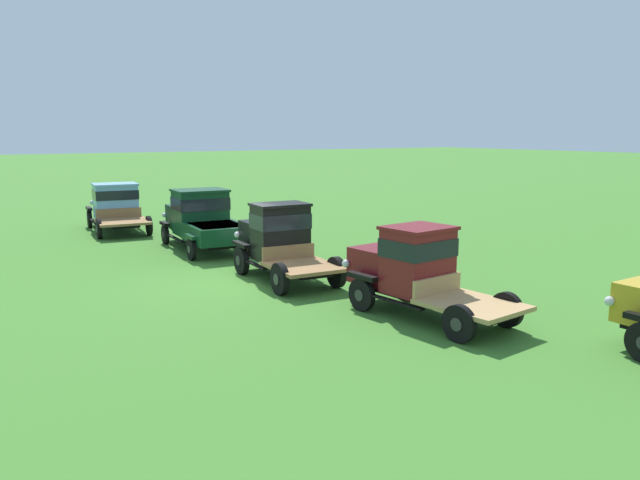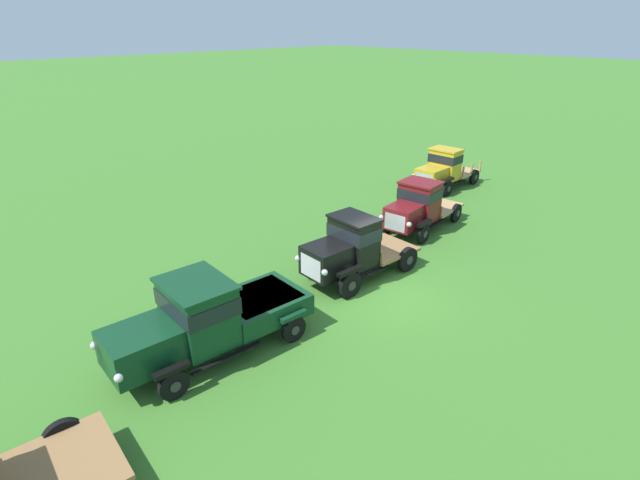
{
  "view_description": "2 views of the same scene",
  "coord_description": "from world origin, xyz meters",
  "views": [
    {
      "loc": [
        16.3,
        -7.22,
        4.33
      ],
      "look_at": [
        -0.08,
        2.85,
        1.0
      ],
      "focal_mm": 35.0,
      "sensor_mm": 36.0,
      "label": 1
    },
    {
      "loc": [
        -11.34,
        -8.82,
        8.19
      ],
      "look_at": [
        -0.08,
        2.85,
        1.0
      ],
      "focal_mm": 28.0,
      "sensor_mm": 36.0,
      "label": 2
    }
  ],
  "objects": [
    {
      "name": "vintage_truck_second_in_line",
      "position": [
        -5.83,
        1.17,
        1.11
      ],
      "size": [
        5.64,
        2.56,
        2.21
      ],
      "color": "black",
      "rests_on": "ground"
    },
    {
      "name": "vintage_truck_midrow_center",
      "position": [
        -0.1,
        1.38,
        1.17
      ],
      "size": [
        4.59,
        2.16,
        2.26
      ],
      "color": "black",
      "rests_on": "ground"
    },
    {
      "name": "ground_plane",
      "position": [
        0.0,
        0.0,
        0.0
      ],
      "size": [
        240.0,
        240.0,
        0.0
      ],
      "primitive_type": "plane",
      "color": "#3D7528"
    },
    {
      "name": "vintage_truck_back_of_row",
      "position": [
        10.71,
        4.84,
        1.07
      ],
      "size": [
        4.58,
        2.01,
        2.12
      ],
      "color": "black",
      "rests_on": "ground"
    },
    {
      "name": "vintage_truck_far_side",
      "position": [
        5.03,
        2.33,
        1.12
      ],
      "size": [
        4.82,
        2.29,
        2.15
      ],
      "color": "black",
      "rests_on": "ground"
    }
  ]
}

